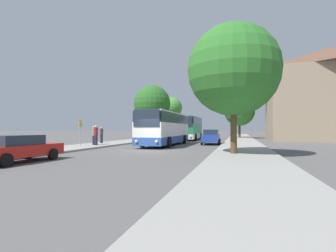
{
  "coord_description": "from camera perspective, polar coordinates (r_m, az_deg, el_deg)",
  "views": [
    {
      "loc": [
        6.64,
        -18.79,
        1.7
      ],
      "look_at": [
        -1.47,
        11.35,
        2.02
      ],
      "focal_mm": 28.0,
      "sensor_mm": 36.0,
      "label": 1
    }
  ],
  "objects": [
    {
      "name": "tree_right_mid",
      "position": [
        47.93,
        15.28,
        3.2
      ],
      "size": [
        5.32,
        5.32,
        7.37
      ],
      "color": "#47331E",
      "rests_on": "sidewalk_right"
    },
    {
      "name": "bus_stop_sign",
      "position": [
        25.51,
        -18.52,
        -0.7
      ],
      "size": [
        0.08,
        0.45,
        2.39
      ],
      "color": "gray",
      "rests_on": "sidewalk_left"
    },
    {
      "name": "tree_right_near",
      "position": [
        17.4,
        14.07,
        11.75
      ],
      "size": [
        5.82,
        5.82,
        8.19
      ],
      "color": "#513D23",
      "rests_on": "sidewalk_right"
    },
    {
      "name": "parked_car_left_curb",
      "position": [
        15.17,
        -29.9,
        -4.2
      ],
      "size": [
        2.04,
        4.71,
        1.38
      ],
      "rotation": [
        0.0,
        0.0,
        -0.04
      ],
      "color": "red",
      "rests_on": "ground_plane"
    },
    {
      "name": "pedestrian_walking_back",
      "position": [
        26.31,
        -15.83,
        -1.93
      ],
      "size": [
        0.36,
        0.36,
        1.82
      ],
      "rotation": [
        0.0,
        0.0,
        0.09
      ],
      "color": "#23232D",
      "rests_on": "sidewalk_left"
    },
    {
      "name": "tree_left_near",
      "position": [
        55.48,
        0.82,
        4.0
      ],
      "size": [
        4.38,
        4.38,
        8.21
      ],
      "color": "#513D23",
      "rests_on": "sidewalk_left"
    },
    {
      "name": "ground_plane",
      "position": [
        20.0,
        -4.4,
        -5.47
      ],
      "size": [
        300.0,
        300.0,
        0.0
      ],
      "primitive_type": "plane",
      "color": "#565454",
      "rests_on": "ground"
    },
    {
      "name": "building_right_background",
      "position": [
        43.5,
        32.05,
        5.98
      ],
      "size": [
        16.65,
        10.49,
        13.21
      ],
      "color": "gray",
      "rests_on": "ground_plane"
    },
    {
      "name": "pedestrian_waiting_near",
      "position": [
        25.59,
        -15.41,
        -1.91
      ],
      "size": [
        0.36,
        0.36,
        1.87
      ],
      "rotation": [
        0.0,
        0.0,
        6.26
      ],
      "color": "#23232D",
      "rests_on": "sidewalk_left"
    },
    {
      "name": "sidewalk_right",
      "position": [
        18.87,
        16.17,
        -5.51
      ],
      "size": [
        4.0,
        120.0,
        0.15
      ],
      "primitive_type": "cube",
      "color": "gray",
      "rests_on": "ground_plane"
    },
    {
      "name": "bus_front",
      "position": [
        26.98,
        -0.51,
        -0.42
      ],
      "size": [
        2.8,
        11.91,
        3.32
      ],
      "rotation": [
        0.0,
        0.0,
        0.0
      ],
      "color": "#2D519E",
      "rests_on": "ground_plane"
    },
    {
      "name": "pedestrian_waiting_far",
      "position": [
        29.16,
        -14.29,
        -1.86
      ],
      "size": [
        0.36,
        0.36,
        1.77
      ],
      "rotation": [
        0.0,
        0.0,
        5.31
      ],
      "color": "#23232D",
      "rests_on": "sidewalk_left"
    },
    {
      "name": "tree_left_far",
      "position": [
        46.37,
        -3.48,
        4.9
      ],
      "size": [
        6.44,
        6.44,
        9.21
      ],
      "color": "brown",
      "rests_on": "sidewalk_left"
    },
    {
      "name": "parked_car_right_near",
      "position": [
        28.83,
        9.37,
        -2.32
      ],
      "size": [
        2.0,
        4.73,
        1.61
      ],
      "rotation": [
        0.0,
        0.0,
        3.17
      ],
      "color": "#233D9E",
      "rests_on": "ground_plane"
    },
    {
      "name": "sidewalk_left",
      "position": [
        23.28,
        -20.92,
        -4.56
      ],
      "size": [
        4.0,
        120.0,
        0.15
      ],
      "primitive_type": "cube",
      "color": "gray",
      "rests_on": "ground_plane"
    },
    {
      "name": "bus_middle",
      "position": [
        39.84,
        4.74,
        -0.4
      ],
      "size": [
        3.08,
        10.68,
        3.43
      ],
      "rotation": [
        0.0,
        0.0,
        0.03
      ],
      "color": "silver",
      "rests_on": "ground_plane"
    }
  ]
}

